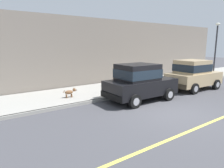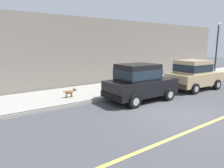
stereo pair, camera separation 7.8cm
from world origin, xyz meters
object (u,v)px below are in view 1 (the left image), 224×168
car_black_hatchback (140,82)px  street_lamp (216,44)px  dog_brown (70,92)px  fire_hydrant (122,87)px  car_tan_hatchback (193,74)px

car_black_hatchback → street_lamp: bearing=98.0°
dog_brown → fire_hydrant: fire_hydrant is taller
car_tan_hatchback → street_lamp: street_lamp is taller
dog_brown → street_lamp: size_ratio=0.17×
dog_brown → street_lamp: (0.77, 12.69, 2.48)m
car_tan_hatchback → dog_brown: 7.78m
dog_brown → street_lamp: 12.95m
fire_hydrant → street_lamp: bearing=89.4°
car_tan_hatchback → fire_hydrant: car_tan_hatchback is taller
dog_brown → car_tan_hatchback: bearing=73.4°
car_black_hatchback → car_tan_hatchback: size_ratio=0.99×
fire_hydrant → street_lamp: street_lamp is taller
car_tan_hatchback → street_lamp: (-1.44, 5.25, 1.93)m
car_black_hatchback → car_tan_hatchback: 4.61m
fire_hydrant → street_lamp: (0.10, 9.82, 2.43)m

